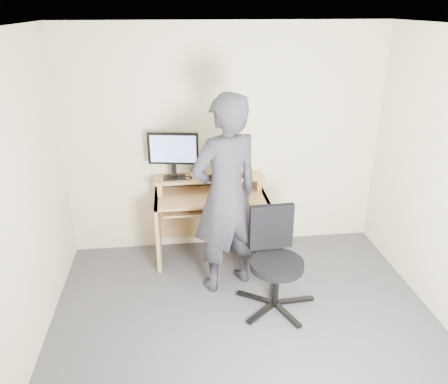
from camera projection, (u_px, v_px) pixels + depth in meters
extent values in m
plane|color=#4A4A4E|center=(251.00, 343.00, 3.70)|extent=(3.50, 3.50, 0.00)
cube|color=beige|center=(226.00, 142.00, 4.80)|extent=(3.50, 0.02, 2.50)
cube|color=white|center=(261.00, 29.00, 2.71)|extent=(3.50, 3.50, 0.02)
cube|color=tan|center=(158.00, 229.00, 4.79)|extent=(0.04, 0.60, 0.75)
cube|color=tan|center=(262.00, 223.00, 4.92)|extent=(0.04, 0.60, 0.75)
cube|color=tan|center=(211.00, 196.00, 4.71)|extent=(1.20, 0.60, 0.03)
cube|color=tan|center=(211.00, 207.00, 4.67)|extent=(1.02, 0.38, 0.02)
cube|color=tan|center=(160.00, 186.00, 4.75)|extent=(0.05, 0.28, 0.15)
cube|color=tan|center=(257.00, 181.00, 4.87)|extent=(0.05, 0.28, 0.15)
cube|color=tan|center=(209.00, 177.00, 4.78)|extent=(1.20, 0.30, 0.02)
cube|color=tan|center=(209.00, 211.00, 5.09)|extent=(1.20, 0.03, 0.65)
cube|color=black|center=(174.00, 177.00, 4.72)|extent=(0.24, 0.15, 0.02)
cube|color=black|center=(174.00, 170.00, 4.70)|extent=(0.05, 0.04, 0.15)
cube|color=black|center=(173.00, 148.00, 4.58)|extent=(0.53, 0.13, 0.34)
cube|color=#93ACFF|center=(173.00, 149.00, 4.56)|extent=(0.48, 0.09, 0.29)
cube|color=black|center=(201.00, 167.00, 4.75)|extent=(0.09, 0.14, 0.20)
cylinder|color=silver|center=(220.00, 168.00, 4.77)|extent=(0.09, 0.09, 0.17)
cube|color=black|center=(242.00, 175.00, 4.79)|extent=(0.10, 0.14, 0.01)
cube|color=black|center=(180.00, 178.00, 4.68)|extent=(0.05, 0.05, 0.03)
torus|color=silver|center=(198.00, 175.00, 4.80)|extent=(0.16, 0.16, 0.06)
cube|color=black|center=(216.00, 205.00, 4.66)|extent=(0.49, 0.31, 0.03)
ellipsoid|color=black|center=(239.00, 196.00, 4.64)|extent=(0.10, 0.07, 0.04)
cube|color=black|center=(295.00, 300.00, 4.17)|extent=(0.38, 0.08, 0.03)
cube|color=black|center=(275.00, 290.00, 4.31)|extent=(0.14, 0.38, 0.03)
cube|color=black|center=(255.00, 297.00, 4.21)|extent=(0.34, 0.24, 0.03)
cube|color=black|center=(262.00, 313.00, 4.00)|extent=(0.32, 0.28, 0.03)
cube|color=black|center=(287.00, 315.00, 3.97)|extent=(0.19, 0.37, 0.03)
cylinder|color=black|center=(276.00, 285.00, 4.05)|extent=(0.06, 0.06, 0.39)
cylinder|color=black|center=(277.00, 265.00, 3.97)|extent=(0.49, 0.49, 0.07)
cube|color=black|center=(271.00, 227.00, 4.05)|extent=(0.42, 0.09, 0.44)
imported|color=black|center=(226.00, 196.00, 4.11)|extent=(0.84, 0.72, 1.96)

